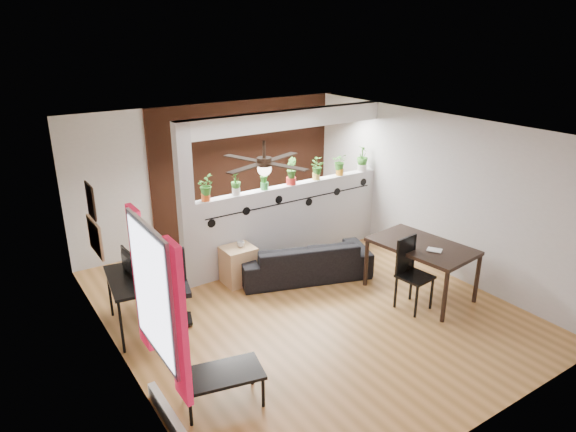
{
  "coord_description": "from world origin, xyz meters",
  "views": [
    {
      "loc": [
        -3.86,
        -5.42,
        3.86
      ],
      "look_at": [
        0.14,
        0.6,
        1.19
      ],
      "focal_mm": 32.0,
      "sensor_mm": 36.0,
      "label": 1
    }
  ],
  "objects_px": {
    "ceiling_fan": "(264,165)",
    "potted_plant_1": "(236,183)",
    "potted_plant_5": "(340,164)",
    "dining_table": "(422,250)",
    "potted_plant_4": "(316,168)",
    "office_chair": "(173,292)",
    "cube_shelf": "(239,265)",
    "potted_plant_6": "(362,158)",
    "potted_plant_0": "(205,187)",
    "potted_plant_2": "(264,178)",
    "coffee_table": "(222,376)",
    "sofa": "(304,260)",
    "cup": "(241,244)",
    "folding_chair": "(410,267)",
    "computer_desk": "(131,283)",
    "potted_plant_3": "(291,171)"
  },
  "relations": [
    {
      "from": "potted_plant_1",
      "to": "potted_plant_6",
      "type": "distance_m",
      "value": 2.63
    },
    {
      "from": "folding_chair",
      "to": "potted_plant_2",
      "type": "bearing_deg",
      "value": 112.95
    },
    {
      "from": "potted_plant_4",
      "to": "office_chair",
      "type": "relative_size",
      "value": 0.37
    },
    {
      "from": "office_chair",
      "to": "cup",
      "type": "bearing_deg",
      "value": 21.71
    },
    {
      "from": "potted_plant_1",
      "to": "folding_chair",
      "type": "relative_size",
      "value": 0.35
    },
    {
      "from": "sofa",
      "to": "cup",
      "type": "relative_size",
      "value": 17.25
    },
    {
      "from": "potted_plant_6",
      "to": "dining_table",
      "type": "xyz_separation_m",
      "value": [
        -0.69,
        -2.19,
        -0.87
      ]
    },
    {
      "from": "ceiling_fan",
      "to": "potted_plant_5",
      "type": "bearing_deg",
      "value": 34.15
    },
    {
      "from": "potted_plant_6",
      "to": "office_chair",
      "type": "bearing_deg",
      "value": -167.97
    },
    {
      "from": "potted_plant_5",
      "to": "dining_table",
      "type": "relative_size",
      "value": 0.25
    },
    {
      "from": "dining_table",
      "to": "sofa",
      "type": "bearing_deg",
      "value": 128.04
    },
    {
      "from": "cube_shelf",
      "to": "folding_chair",
      "type": "relative_size",
      "value": 0.57
    },
    {
      "from": "potted_plant_5",
      "to": "ceiling_fan",
      "type": "bearing_deg",
      "value": -145.85
    },
    {
      "from": "cube_shelf",
      "to": "folding_chair",
      "type": "xyz_separation_m",
      "value": [
        1.71,
        -2.02,
        0.32
      ]
    },
    {
      "from": "potted_plant_0",
      "to": "dining_table",
      "type": "relative_size",
      "value": 0.25
    },
    {
      "from": "cube_shelf",
      "to": "potted_plant_1",
      "type": "bearing_deg",
      "value": 61.93
    },
    {
      "from": "ceiling_fan",
      "to": "potted_plant_1",
      "type": "bearing_deg",
      "value": 73.11
    },
    {
      "from": "potted_plant_1",
      "to": "potted_plant_2",
      "type": "distance_m",
      "value": 0.53
    },
    {
      "from": "cup",
      "to": "computer_desk",
      "type": "distance_m",
      "value": 1.91
    },
    {
      "from": "cup",
      "to": "dining_table",
      "type": "distance_m",
      "value": 2.78
    },
    {
      "from": "potted_plant_1",
      "to": "cup",
      "type": "height_order",
      "value": "potted_plant_1"
    },
    {
      "from": "potted_plant_6",
      "to": "sofa",
      "type": "bearing_deg",
      "value": -157.8
    },
    {
      "from": "potted_plant_3",
      "to": "sofa",
      "type": "bearing_deg",
      "value": -108.1
    },
    {
      "from": "potted_plant_6",
      "to": "potted_plant_4",
      "type": "bearing_deg",
      "value": -180.0
    },
    {
      "from": "cube_shelf",
      "to": "sofa",
      "type": "bearing_deg",
      "value": -22.39
    },
    {
      "from": "potted_plant_5",
      "to": "folding_chair",
      "type": "height_order",
      "value": "potted_plant_5"
    },
    {
      "from": "potted_plant_2",
      "to": "sofa",
      "type": "xyz_separation_m",
      "value": [
        0.28,
        -0.74,
        -1.26
      ]
    },
    {
      "from": "potted_plant_5",
      "to": "sofa",
      "type": "distance_m",
      "value": 1.96
    },
    {
      "from": "potted_plant_3",
      "to": "computer_desk",
      "type": "bearing_deg",
      "value": -165.94
    },
    {
      "from": "potted_plant_2",
      "to": "coffee_table",
      "type": "xyz_separation_m",
      "value": [
        -2.21,
        -2.75,
        -1.19
      ]
    },
    {
      "from": "ceiling_fan",
      "to": "potted_plant_1",
      "type": "distance_m",
      "value": 2.03
    },
    {
      "from": "potted_plant_3",
      "to": "potted_plant_5",
      "type": "relative_size",
      "value": 1.15
    },
    {
      "from": "potted_plant_3",
      "to": "cube_shelf",
      "type": "relative_size",
      "value": 0.76
    },
    {
      "from": "potted_plant_0",
      "to": "potted_plant_2",
      "type": "xyz_separation_m",
      "value": [
        1.05,
        0.0,
        -0.01
      ]
    },
    {
      "from": "dining_table",
      "to": "cube_shelf",
      "type": "bearing_deg",
      "value": 138.92
    },
    {
      "from": "office_chair",
      "to": "coffee_table",
      "type": "height_order",
      "value": "office_chair"
    },
    {
      "from": "cup",
      "to": "coffee_table",
      "type": "height_order",
      "value": "cup"
    },
    {
      "from": "potted_plant_1",
      "to": "cube_shelf",
      "type": "height_order",
      "value": "potted_plant_1"
    },
    {
      "from": "sofa",
      "to": "dining_table",
      "type": "bearing_deg",
      "value": 146.72
    },
    {
      "from": "sofa",
      "to": "folding_chair",
      "type": "bearing_deg",
      "value": 132.59
    },
    {
      "from": "sofa",
      "to": "coffee_table",
      "type": "height_order",
      "value": "sofa"
    },
    {
      "from": "potted_plant_6",
      "to": "cube_shelf",
      "type": "bearing_deg",
      "value": -173.11
    },
    {
      "from": "cube_shelf",
      "to": "office_chair",
      "type": "xyz_separation_m",
      "value": [
        -1.3,
        -0.54,
        0.15
      ]
    },
    {
      "from": "coffee_table",
      "to": "potted_plant_6",
      "type": "bearing_deg",
      "value": 32.5
    },
    {
      "from": "potted_plant_0",
      "to": "potted_plant_1",
      "type": "distance_m",
      "value": 0.53
    },
    {
      "from": "potted_plant_6",
      "to": "cup",
      "type": "bearing_deg",
      "value": -172.99
    },
    {
      "from": "potted_plant_4",
      "to": "potted_plant_5",
      "type": "relative_size",
      "value": 0.95
    },
    {
      "from": "computer_desk",
      "to": "coffee_table",
      "type": "xyz_separation_m",
      "value": [
        0.32,
        -1.98,
        -0.34
      ]
    },
    {
      "from": "office_chair",
      "to": "coffee_table",
      "type": "bearing_deg",
      "value": -96.2
    },
    {
      "from": "potted_plant_0",
      "to": "sofa",
      "type": "relative_size",
      "value": 0.2
    }
  ]
}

